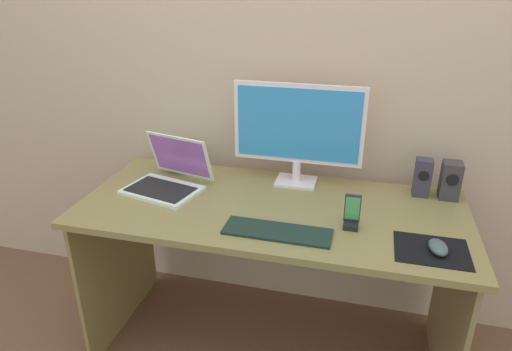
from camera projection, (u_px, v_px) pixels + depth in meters
The scene contains 12 objects.
ground_plane at pixel (269, 345), 2.17m from camera, with size 8.00×8.00×0.00m, color brown.
wall_back at pixel (293, 65), 2.04m from camera, with size 6.00×0.04×2.50m, color #C8AC94.
desk at pixel (271, 237), 1.93m from camera, with size 1.58×0.69×0.76m.
monitor at pixel (298, 129), 1.96m from camera, with size 0.57×0.14×0.45m.
speaker_right at pixel (450, 180), 1.90m from camera, with size 0.08×0.08×0.16m.
speaker_near_monitor at pixel (422, 177), 1.92m from camera, with size 0.07×0.07×0.17m.
laptop at pixel (168, 178), 2.00m from camera, with size 0.37×0.35×0.22m.
fishbowl at pixel (179, 154), 2.18m from camera, with size 0.17×0.17×0.17m, color silver.
keyboard_external at pixel (277, 232), 1.67m from camera, with size 0.40×0.13×0.01m, color #192C25.
mousepad at pixel (432, 250), 1.56m from camera, with size 0.25×0.20×0.00m, color black.
mouse at pixel (438, 247), 1.55m from camera, with size 0.06×0.10×0.04m, color #465655.
phone_in_dock at pixel (352, 216), 1.69m from camera, with size 0.06×0.05×0.14m.
Camera 1 is at (0.35, -1.61, 1.63)m, focal length 31.84 mm.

